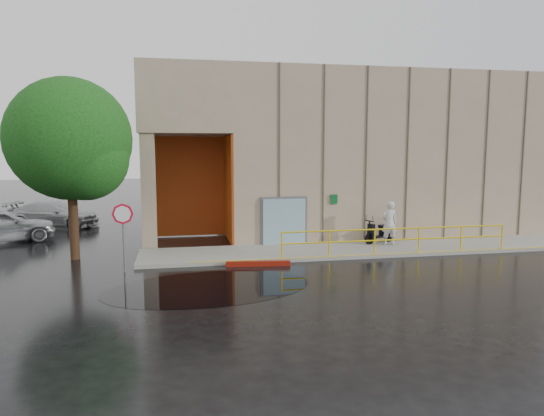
{
  "coord_description": "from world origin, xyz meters",
  "views": [
    {
      "loc": [
        -4.35,
        -14.75,
        4.31
      ],
      "look_at": [
        -0.91,
        3.0,
        2.12
      ],
      "focal_mm": 32.0,
      "sensor_mm": 36.0,
      "label": 1
    }
  ],
  "objects_px": {
    "scooter": "(380,227)",
    "red_curb": "(258,264)",
    "person": "(389,223)",
    "stop_sign": "(123,222)",
    "car_c": "(54,214)",
    "tree_near": "(73,144)"
  },
  "relations": [
    {
      "from": "person",
      "to": "car_c",
      "type": "bearing_deg",
      "value": -27.74
    },
    {
      "from": "stop_sign",
      "to": "red_curb",
      "type": "distance_m",
      "value": 5.08
    },
    {
      "from": "stop_sign",
      "to": "tree_near",
      "type": "relative_size",
      "value": 0.35
    },
    {
      "from": "scooter",
      "to": "tree_near",
      "type": "bearing_deg",
      "value": 159.66
    },
    {
      "from": "scooter",
      "to": "red_curb",
      "type": "distance_m",
      "value": 6.59
    },
    {
      "from": "stop_sign",
      "to": "red_curb",
      "type": "xyz_separation_m",
      "value": [
        4.78,
        0.01,
        -1.71
      ]
    },
    {
      "from": "person",
      "to": "red_curb",
      "type": "relative_size",
      "value": 0.8
    },
    {
      "from": "car_c",
      "to": "person",
      "type": "bearing_deg",
      "value": -107.09
    },
    {
      "from": "red_curb",
      "to": "car_c",
      "type": "xyz_separation_m",
      "value": [
        -9.74,
        11.25,
        0.62
      ]
    },
    {
      "from": "scooter",
      "to": "stop_sign",
      "type": "bearing_deg",
      "value": 172.64
    },
    {
      "from": "tree_near",
      "to": "scooter",
      "type": "bearing_deg",
      "value": 1.08
    },
    {
      "from": "person",
      "to": "car_c",
      "type": "height_order",
      "value": "person"
    },
    {
      "from": "person",
      "to": "car_c",
      "type": "distance_m",
      "value": 18.32
    },
    {
      "from": "person",
      "to": "stop_sign",
      "type": "relative_size",
      "value": 0.79
    },
    {
      "from": "person",
      "to": "stop_sign",
      "type": "height_order",
      "value": "stop_sign"
    },
    {
      "from": "scooter",
      "to": "car_c",
      "type": "height_order",
      "value": "scooter"
    },
    {
      "from": "car_c",
      "to": "stop_sign",
      "type": "bearing_deg",
      "value": -143.76
    },
    {
      "from": "scooter",
      "to": "car_c",
      "type": "distance_m",
      "value": 17.89
    },
    {
      "from": "scooter",
      "to": "stop_sign",
      "type": "xyz_separation_m",
      "value": [
        -10.74,
        -2.69,
        0.91
      ]
    },
    {
      "from": "stop_sign",
      "to": "tree_near",
      "type": "distance_m",
      "value": 4.17
    },
    {
      "from": "stop_sign",
      "to": "red_curb",
      "type": "relative_size",
      "value": 1.02
    },
    {
      "from": "scooter",
      "to": "red_curb",
      "type": "relative_size",
      "value": 0.71
    }
  ]
}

